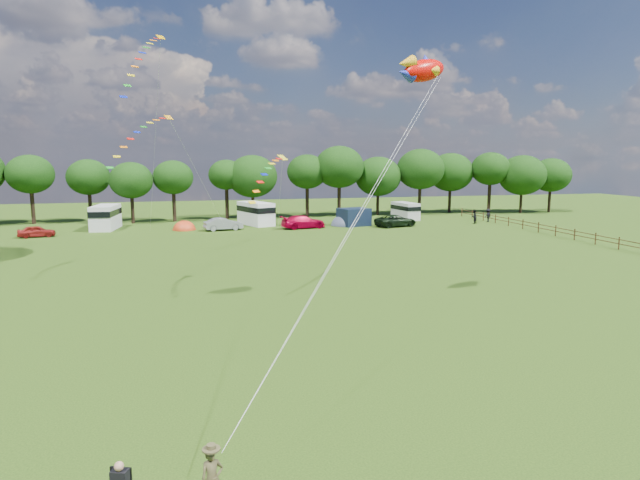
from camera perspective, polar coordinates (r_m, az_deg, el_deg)
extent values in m
plane|color=#19320E|center=(23.14, 4.79, -12.81)|extent=(180.00, 180.00, 0.00)
cylinder|color=black|center=(78.95, -28.30, 3.06)|extent=(0.49, 0.49, 4.25)
ellipsoid|color=black|center=(78.72, -28.53, 6.19)|extent=(5.86, 5.86, 4.98)
cylinder|color=black|center=(78.11, -23.30, 3.21)|extent=(0.47, 0.47, 3.90)
ellipsoid|color=black|center=(77.88, -23.47, 6.17)|extent=(5.58, 5.58, 4.74)
cylinder|color=black|center=(74.35, -19.36, 3.05)|extent=(0.44, 0.44, 3.56)
ellipsoid|color=black|center=(74.10, -19.51, 6.02)|extent=(5.56, 5.56, 4.73)
cylinder|color=black|center=(74.95, -15.29, 3.43)|extent=(0.47, 0.47, 3.95)
ellipsoid|color=black|center=(74.71, -15.41, 6.46)|extent=(5.33, 5.33, 4.53)
cylinder|color=black|center=(76.85, -9.89, 3.87)|extent=(0.50, 0.50, 4.33)
ellipsoid|color=black|center=(76.63, -9.97, 6.87)|extent=(4.95, 4.95, 4.21)
cylinder|color=black|center=(76.76, -7.16, 3.55)|extent=(0.43, 0.43, 3.31)
ellipsoid|color=black|center=(76.49, -7.22, 6.75)|extent=(7.03, 7.03, 5.98)
cylinder|color=black|center=(78.23, -1.37, 4.09)|extent=(0.50, 0.50, 4.36)
ellipsoid|color=black|center=(78.00, -1.39, 7.30)|extent=(5.84, 5.84, 4.97)
cylinder|color=black|center=(78.48, 2.05, 4.17)|extent=(0.51, 0.51, 4.55)
ellipsoid|color=black|center=(78.24, 2.07, 7.79)|extent=(7.15, 7.15, 6.08)
cylinder|color=black|center=(81.10, 6.17, 3.80)|extent=(0.42, 0.42, 3.21)
ellipsoid|color=black|center=(80.85, 6.22, 6.76)|extent=(6.90, 6.90, 5.86)
cylinder|color=black|center=(82.87, 10.57, 4.14)|extent=(0.48, 0.48, 4.17)
ellipsoid|color=black|center=(82.64, 10.66, 7.44)|extent=(7.16, 7.16, 6.09)
cylinder|color=black|center=(87.21, 13.65, 4.10)|extent=(0.45, 0.45, 3.66)
ellipsoid|color=black|center=(86.99, 13.76, 7.04)|extent=(7.05, 7.05, 5.99)
cylinder|color=black|center=(87.64, 17.59, 4.28)|extent=(0.52, 0.52, 4.65)
ellipsoid|color=black|center=(87.44, 17.73, 7.26)|extent=(5.96, 5.96, 5.06)
cylinder|color=black|center=(89.14, 20.63, 3.73)|extent=(0.42, 0.42, 3.19)
ellipsoid|color=black|center=(88.91, 20.77, 6.49)|extent=(7.23, 7.23, 6.14)
cylinder|color=black|center=(92.58, 23.27, 3.85)|extent=(0.44, 0.44, 3.52)
ellipsoid|color=black|center=(92.37, 23.42, 6.38)|extent=(6.22, 6.22, 5.28)
cylinder|color=#472D19|center=(57.34, 29.27, -0.30)|extent=(0.12, 0.12, 1.20)
cylinder|color=#472D19|center=(56.22, 30.33, -0.18)|extent=(0.08, 3.00, 0.08)
cylinder|color=#472D19|center=(56.28, 30.30, -0.59)|extent=(0.08, 3.00, 0.08)
cylinder|color=#472D19|center=(59.55, 27.32, 0.13)|extent=(0.12, 0.12, 1.20)
cylinder|color=#472D19|center=(58.39, 28.30, 0.26)|extent=(0.08, 3.00, 0.08)
cylinder|color=#472D19|center=(58.44, 28.28, -0.13)|extent=(0.08, 3.00, 0.08)
cylinder|color=#472D19|center=(61.82, 25.51, 0.54)|extent=(0.12, 0.12, 1.20)
cylinder|color=#472D19|center=(60.63, 26.42, 0.67)|extent=(0.08, 3.00, 0.08)
cylinder|color=#472D19|center=(60.68, 26.40, 0.29)|extent=(0.08, 3.00, 0.08)
cylinder|color=#472D19|center=(64.15, 23.84, 0.91)|extent=(0.12, 0.12, 1.20)
cylinder|color=#472D19|center=(62.93, 24.68, 1.04)|extent=(0.08, 3.00, 0.08)
cylinder|color=#472D19|center=(62.98, 24.66, 0.68)|extent=(0.08, 3.00, 0.08)
cylinder|color=#472D19|center=(66.53, 22.28, 1.26)|extent=(0.12, 0.12, 1.20)
cylinder|color=#472D19|center=(65.29, 23.06, 1.39)|extent=(0.08, 3.00, 0.08)
cylinder|color=#472D19|center=(65.34, 23.04, 1.05)|extent=(0.08, 3.00, 0.08)
cylinder|color=#472D19|center=(68.96, 20.82, 1.58)|extent=(0.12, 0.12, 1.20)
cylinder|color=#472D19|center=(67.70, 21.55, 1.72)|extent=(0.08, 3.00, 0.08)
cylinder|color=#472D19|center=(67.74, 21.53, 1.38)|extent=(0.08, 3.00, 0.08)
cylinder|color=#472D19|center=(71.43, 19.47, 1.88)|extent=(0.12, 0.12, 1.20)
cylinder|color=#472D19|center=(70.15, 20.15, 2.02)|extent=(0.08, 3.00, 0.08)
cylinder|color=#472D19|center=(70.20, 20.13, 1.69)|extent=(0.08, 3.00, 0.08)
cylinder|color=#472D19|center=(73.95, 18.21, 2.16)|extent=(0.12, 0.12, 1.20)
cylinder|color=#472D19|center=(72.65, 18.84, 2.30)|extent=(0.08, 3.00, 0.08)
cylinder|color=#472D19|center=(72.69, 18.83, 1.98)|extent=(0.08, 3.00, 0.08)
cylinder|color=#472D19|center=(76.50, 17.03, 2.42)|extent=(0.12, 0.12, 1.20)
cylinder|color=#472D19|center=(75.18, 17.62, 2.56)|extent=(0.08, 3.00, 0.08)
cylinder|color=#472D19|center=(75.22, 17.61, 2.25)|extent=(0.08, 3.00, 0.08)
cylinder|color=#472D19|center=(79.08, 15.93, 2.66)|extent=(0.12, 0.12, 1.20)
cylinder|color=#472D19|center=(77.75, 16.48, 2.80)|extent=(0.08, 3.00, 0.08)
cylinder|color=#472D19|center=(77.79, 16.47, 2.51)|extent=(0.08, 3.00, 0.08)
cylinder|color=#472D19|center=(81.69, 14.90, 2.89)|extent=(0.12, 0.12, 1.20)
cylinder|color=#472D19|center=(80.34, 15.41, 3.02)|extent=(0.08, 3.00, 0.08)
cylinder|color=#472D19|center=(80.38, 15.40, 2.74)|extent=(0.08, 3.00, 0.08)
imported|color=maroon|center=(65.55, -27.98, 0.82)|extent=(4.01, 2.10, 1.27)
imported|color=gray|center=(64.45, -10.29, 1.68)|extent=(4.43, 2.33, 1.49)
imported|color=#AF0027|center=(65.23, -1.80, 1.94)|extent=(5.60, 3.15, 1.59)
imported|color=black|center=(67.59, 8.08, 2.05)|extent=(5.86, 3.62, 1.49)
cube|color=silver|center=(69.35, -21.90, 2.26)|extent=(3.03, 5.99, 2.89)
cube|color=black|center=(69.29, -21.93, 2.74)|extent=(3.10, 6.11, 0.68)
cylinder|color=black|center=(67.72, -22.22, 1.22)|extent=(0.84, 0.38, 0.81)
cylinder|color=black|center=(71.21, -21.50, 1.60)|extent=(0.84, 0.38, 0.81)
cube|color=white|center=(69.12, -6.86, 2.82)|extent=(4.40, 6.33, 2.91)
cube|color=black|center=(69.07, -6.87, 3.31)|extent=(4.49, 6.45, 0.69)
cylinder|color=black|center=(67.63, -6.12, 1.81)|extent=(0.87, 0.58, 0.82)
cylinder|color=black|center=(70.86, -7.54, 2.10)|extent=(0.87, 0.58, 0.82)
cube|color=#BBBABD|center=(75.80, 9.09, 3.08)|extent=(2.66, 4.96, 2.36)
cube|color=black|center=(75.76, 9.10, 3.44)|extent=(2.72, 5.06, 0.56)
cylinder|color=black|center=(74.62, 9.66, 2.32)|extent=(0.69, 0.34, 0.67)
cylinder|color=black|center=(77.16, 8.51, 2.56)|extent=(0.69, 0.34, 0.67)
ellipsoid|color=red|center=(65.96, -14.27, 1.08)|extent=(2.64, 3.04, 2.17)
cylinder|color=red|center=(65.96, -14.27, 1.09)|extent=(2.78, 2.78, 0.08)
ellipsoid|color=slate|center=(68.34, 2.66, 1.59)|extent=(3.43, 3.94, 2.68)
cylinder|color=slate|center=(68.33, 2.66, 1.61)|extent=(3.60, 3.60, 0.08)
cube|color=black|center=(67.96, 3.62, 2.47)|extent=(4.18, 3.71, 2.21)
imported|color=#4D4629|center=(14.48, -11.43, -23.69)|extent=(0.60, 0.43, 1.52)
cube|color=black|center=(15.03, -20.44, -22.69)|extent=(0.53, 0.24, 0.57)
sphere|color=tan|center=(14.61, -20.65, -21.65)|extent=(0.23, 0.23, 0.23)
ellipsoid|color=red|center=(30.48, 11.02, 17.32)|extent=(3.15, 1.98, 1.71)
ellipsoid|color=#FFDA00|center=(30.46, 11.02, 17.07)|extent=(1.97, 1.22, 0.93)
cone|color=#F6AE1A|center=(29.67, 9.12, 18.13)|extent=(1.23, 1.04, 0.90)
cone|color=#212CBF|center=(29.59, 9.10, 17.11)|extent=(1.23, 1.04, 0.90)
cone|color=#212CBF|center=(30.63, 11.18, 18.32)|extent=(0.83, 0.92, 0.76)
sphere|color=white|center=(31.42, 12.06, 17.32)|extent=(0.28, 0.28, 0.28)
sphere|color=black|center=(31.50, 12.09, 17.30)|extent=(0.14, 0.14, 0.14)
cube|color=#E9A600|center=(50.00, -16.64, 20.02)|extent=(0.84, 0.81, 0.40)
cube|color=red|center=(49.48, -16.99, 19.87)|extent=(0.63, 0.51, 0.11)
cube|color=orange|center=(48.95, -17.35, 19.66)|extent=(0.63, 0.51, 0.12)
cube|color=yellow|center=(48.42, -17.70, 19.35)|extent=(0.63, 0.50, 0.13)
cube|color=#198C1E|center=(47.87, -18.06, 18.95)|extent=(0.63, 0.50, 0.14)
cube|color=#0C1EB2|center=(47.31, -18.42, 18.44)|extent=(0.63, 0.50, 0.15)
cube|color=red|center=(46.74, -18.78, 17.81)|extent=(0.62, 0.49, 0.16)
cube|color=orange|center=(46.17, -19.14, 17.08)|extent=(0.62, 0.49, 0.17)
cube|color=yellow|center=(45.60, -19.51, 16.23)|extent=(0.62, 0.48, 0.18)
cube|color=#198C1E|center=(45.03, -19.87, 15.25)|extent=(0.61, 0.47, 0.19)
cube|color=#0C1EB2|center=(44.46, -20.23, 14.15)|extent=(0.61, 0.47, 0.20)
cube|color=orange|center=(41.14, -15.86, 12.48)|extent=(0.70, 0.68, 0.33)
cube|color=red|center=(40.70, -16.46, 12.34)|extent=(0.51, 0.44, 0.09)
cube|color=orange|center=(40.26, -17.07, 12.15)|extent=(0.51, 0.43, 0.10)
cube|color=yellow|center=(39.82, -17.68, 11.84)|extent=(0.51, 0.43, 0.11)
cube|color=#198C1E|center=(39.38, -18.31, 11.40)|extent=(0.51, 0.43, 0.12)
cube|color=#0C1EB2|center=(38.95, -18.94, 10.83)|extent=(0.51, 0.43, 0.13)
cube|color=red|center=(38.52, -19.57, 10.13)|extent=(0.50, 0.42, 0.13)
cube|color=orange|center=(38.10, -20.21, 9.29)|extent=(0.50, 0.42, 0.14)
cube|color=yellow|center=(37.69, -20.85, 8.31)|extent=(0.50, 0.41, 0.15)
cube|color=#198C1E|center=(37.30, -21.50, 7.19)|extent=(0.49, 0.41, 0.16)
cube|color=yellow|center=(35.24, -4.02, 8.77)|extent=(0.75, 0.75, 0.35)
cube|color=red|center=(34.65, -4.38, 8.65)|extent=(0.53, 0.51, 0.10)
cube|color=orange|center=(34.07, -4.76, 8.46)|extent=(0.53, 0.50, 0.11)
cube|color=yellow|center=(33.49, -5.15, 8.12)|extent=(0.53, 0.50, 0.12)
cube|color=#198C1E|center=(32.92, -5.55, 7.63)|extent=(0.52, 0.50, 0.13)
cube|color=#0C1EB2|center=(32.35, -5.96, 6.98)|extent=(0.52, 0.50, 0.14)
cube|color=red|center=(31.79, -6.38, 6.17)|extent=(0.52, 0.49, 0.14)
cube|color=orange|center=(31.24, -6.82, 5.17)|extent=(0.52, 0.49, 0.15)
cube|color=yellow|center=(30.71, -7.26, 4.00)|extent=(0.51, 0.48, 0.16)
imported|color=black|center=(72.78, 16.09, 2.42)|extent=(1.06, 0.94, 1.86)
imported|color=black|center=(75.30, 17.47, 2.53)|extent=(1.27, 0.97, 1.78)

